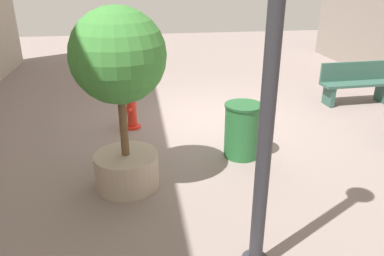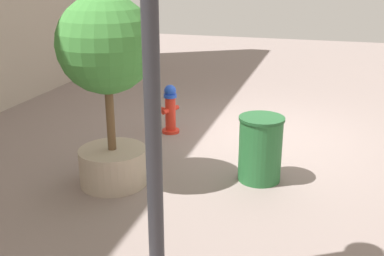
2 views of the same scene
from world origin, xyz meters
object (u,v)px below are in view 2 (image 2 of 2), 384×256
(street_lamp, at_px, (150,20))
(planter_tree, at_px, (107,68))
(fire_hydrant, at_px, (170,109))
(trash_bin, at_px, (260,149))

(street_lamp, bearing_deg, planter_tree, -54.38)
(fire_hydrant, distance_m, trash_bin, 2.34)
(street_lamp, xyz_separation_m, trash_bin, (-0.56, -2.53, -1.97))
(planter_tree, height_order, trash_bin, planter_tree)
(trash_bin, bearing_deg, fire_hydrant, -39.25)
(street_lamp, height_order, trash_bin, street_lamp)
(fire_hydrant, relative_size, trash_bin, 0.95)
(fire_hydrant, bearing_deg, trash_bin, 140.75)
(planter_tree, relative_size, street_lamp, 0.64)
(fire_hydrant, xyz_separation_m, planter_tree, (0.07, 2.16, 1.16))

